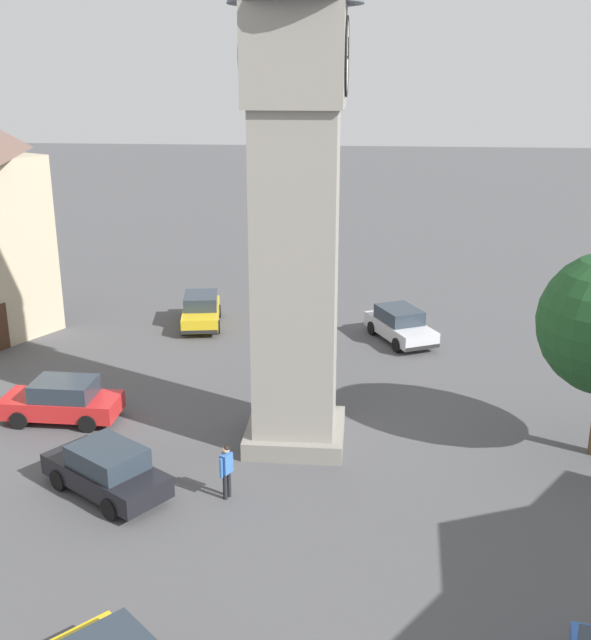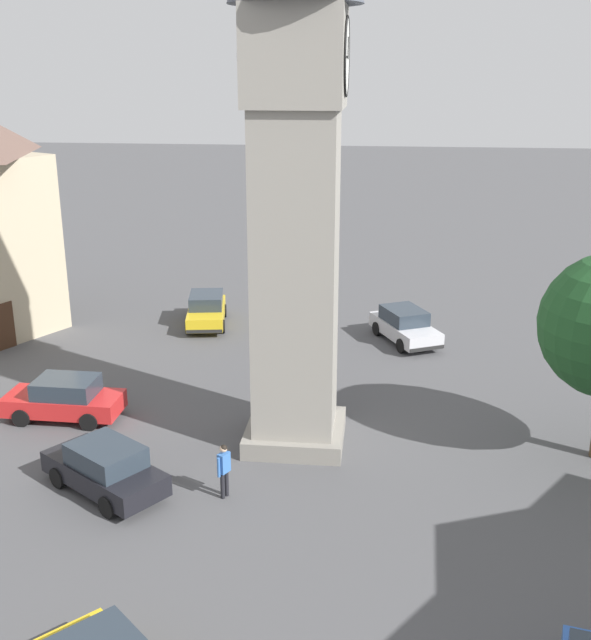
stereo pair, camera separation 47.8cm
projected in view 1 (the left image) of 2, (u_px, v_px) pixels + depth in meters
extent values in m
plane|color=#4C4C4F|center=(295.00, 441.00, 26.05)|extent=(200.00, 200.00, 0.00)
cube|color=gray|center=(295.00, 433.00, 25.96)|extent=(3.22, 3.22, 0.60)
cube|color=gray|center=(295.00, 277.00, 24.26)|extent=(2.57, 2.57, 10.24)
cube|color=gray|center=(295.00, 57.00, 22.21)|extent=(2.88, 2.88, 2.83)
cylinder|color=white|center=(347.00, 57.00, 22.08)|extent=(2.16, 0.04, 2.16)
torus|color=black|center=(347.00, 57.00, 22.08)|extent=(2.22, 0.06, 2.22)
cube|color=black|center=(348.00, 48.00, 22.00)|extent=(0.05, 0.02, 0.61)
cube|color=black|center=(348.00, 57.00, 21.77)|extent=(0.82, 0.02, 0.04)
cylinder|color=white|center=(245.00, 57.00, 22.33)|extent=(2.16, 0.04, 2.16)
torus|color=black|center=(245.00, 57.00, 22.33)|extent=(2.22, 0.06, 2.22)
cube|color=red|center=(62.00, 405.00, 27.37)|extent=(1.77, 4.13, 0.64)
cube|color=#28333D|center=(64.00, 389.00, 27.16)|extent=(1.60, 2.13, 0.64)
cylinder|color=black|center=(19.00, 420.00, 26.82)|extent=(0.23, 0.64, 0.64)
cylinder|color=black|center=(39.00, 401.00, 28.33)|extent=(0.23, 0.64, 0.64)
cylinder|color=black|center=(88.00, 423.00, 26.57)|extent=(0.23, 0.64, 0.64)
cylinder|color=black|center=(103.00, 404.00, 28.08)|extent=(0.23, 0.64, 0.64)
cube|color=black|center=(8.00, 408.00, 27.64)|extent=(1.67, 0.15, 0.16)
cube|color=black|center=(106.00, 475.00, 22.71)|extent=(3.73, 4.34, 0.64)
cube|color=#28333D|center=(107.00, 457.00, 22.43)|extent=(2.48, 2.61, 0.64)
cylinder|color=black|center=(59.00, 480.00, 22.96)|extent=(0.54, 0.65, 0.64)
cylinder|color=black|center=(103.00, 460.00, 24.13)|extent=(0.54, 0.65, 0.64)
cylinder|color=black|center=(110.00, 509.00, 21.46)|extent=(0.54, 0.65, 0.64)
cylinder|color=black|center=(155.00, 486.00, 22.63)|extent=(0.54, 0.65, 0.64)
cube|color=black|center=(66.00, 460.00, 24.01)|extent=(1.44, 1.05, 0.16)
cube|color=silver|center=(400.00, 329.00, 35.29)|extent=(4.43, 3.34, 0.64)
cube|color=#28333D|center=(399.00, 315.00, 35.22)|extent=(2.57, 2.33, 0.64)
cylinder|color=black|center=(429.00, 341.00, 34.55)|extent=(0.67, 0.48, 0.64)
cylinder|color=black|center=(397.00, 345.00, 34.01)|extent=(0.67, 0.48, 0.64)
cylinder|color=black|center=(403.00, 324.00, 36.73)|extent=(0.67, 0.48, 0.64)
cylinder|color=black|center=(372.00, 328.00, 36.19)|extent=(0.67, 0.48, 0.64)
cube|color=black|center=(422.00, 347.00, 33.57)|extent=(0.84, 1.55, 0.16)
cube|color=gold|center=(201.00, 314.00, 37.38)|extent=(4.32, 2.35, 0.64)
cube|color=#28333D|center=(201.00, 301.00, 37.32)|extent=(2.33, 1.88, 0.64)
cylinder|color=black|center=(217.00, 327.00, 36.35)|extent=(0.67, 0.32, 0.64)
cylinder|color=black|center=(183.00, 328.00, 36.24)|extent=(0.67, 0.32, 0.64)
cylinder|color=black|center=(218.00, 311.00, 38.68)|extent=(0.67, 0.32, 0.64)
cylinder|color=black|center=(186.00, 312.00, 38.57)|extent=(0.67, 0.32, 0.64)
cube|color=black|center=(200.00, 332.00, 35.53)|extent=(0.39, 1.66, 0.16)
cylinder|color=black|center=(225.00, 486.00, 22.43)|extent=(0.13, 0.13, 0.82)
cylinder|color=black|center=(229.00, 484.00, 22.57)|extent=(0.13, 0.13, 0.82)
cube|color=#386BB7|center=(226.00, 463.00, 22.28)|extent=(0.42, 0.36, 0.60)
cylinder|color=#386BB7|center=(221.00, 468.00, 22.11)|extent=(0.09, 0.09, 0.60)
cylinder|color=#386BB7|center=(231.00, 462.00, 22.48)|extent=(0.09, 0.09, 0.60)
sphere|color=beige|center=(226.00, 449.00, 22.14)|extent=(0.22, 0.22, 0.22)
sphere|color=black|center=(226.00, 449.00, 22.13)|extent=(0.20, 0.20, 0.20)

